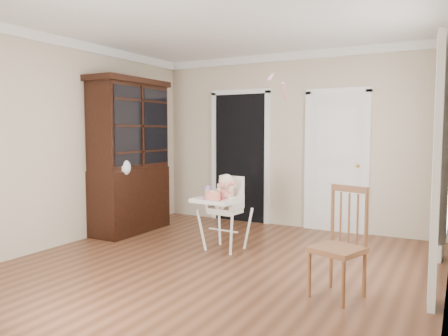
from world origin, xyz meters
The scene contains 15 objects.
floor centered at (0.00, 0.00, 0.00)m, with size 5.00×5.00×0.00m, color #512E1B.
ceiling centered at (0.00, 0.00, 2.70)m, with size 5.00×5.00×0.00m, color white.
wall_back centered at (0.00, 2.50, 1.35)m, with size 4.50×4.50×0.00m, color beige.
wall_left centered at (-2.25, 0.00, 1.35)m, with size 5.00×5.00×0.00m, color beige.
crown_molding centered at (0.00, 0.00, 2.64)m, with size 4.50×5.00×0.12m, color white, non-canonical shape.
doorway centered at (-0.90, 2.48, 1.11)m, with size 1.06×0.05×2.22m.
closet_door centered at (0.70, 2.48, 1.02)m, with size 0.96×0.09×2.13m.
window_right centered at (2.18, 0.80, 1.29)m, with size 0.13×1.84×2.30m.
high_chair centered at (-0.26, 0.78, 0.58)m, with size 0.59×0.71×0.95m.
baby centered at (-0.26, 0.80, 0.73)m, with size 0.28×0.22×0.45m.
cake centered at (-0.31, 0.56, 0.71)m, with size 0.24×0.24×0.11m.
sippy_cup centered at (-0.45, 0.68, 0.74)m, with size 0.08×0.08×0.19m.
china_cabinet centered at (-1.99, 1.01, 1.13)m, with size 0.60×1.34×2.26m.
dining_chair centered at (1.39, -0.10, 0.47)m, with size 0.52×0.52×1.00m.
streamer centered at (0.24, 1.05, 2.16)m, with size 0.03×0.50×0.02m, color pink, non-canonical shape.
Camera 1 is at (2.33, -3.98, 1.49)m, focal length 35.00 mm.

